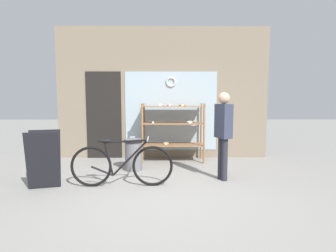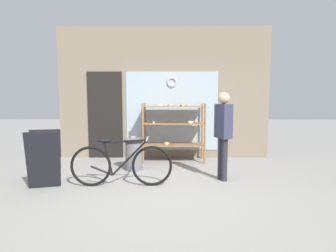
{
  "view_description": "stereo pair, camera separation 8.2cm",
  "coord_description": "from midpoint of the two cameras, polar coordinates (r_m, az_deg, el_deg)",
  "views": [
    {
      "loc": [
        0.09,
        -3.87,
        1.43
      ],
      "look_at": [
        0.12,
        1.06,
        0.93
      ],
      "focal_mm": 28.0,
      "sensor_mm": 36.0,
      "label": 1
    },
    {
      "loc": [
        0.17,
        -3.86,
        1.43
      ],
      "look_at": [
        0.12,
        1.06,
        0.93
      ],
      "focal_mm": 28.0,
      "sensor_mm": 36.0,
      "label": 2
    }
  ],
  "objects": [
    {
      "name": "storefront_facade",
      "position": [
        6.42,
        -1.92,
        6.76
      ],
      "size": [
        5.11,
        0.13,
        3.16
      ],
      "color": "gray",
      "rests_on": "ground_plane"
    },
    {
      "name": "display_case",
      "position": [
        6.05,
        0.68,
        0.07
      ],
      "size": [
        1.42,
        0.53,
        1.34
      ],
      "color": "#8E6642",
      "rests_on": "ground_plane"
    },
    {
      "name": "bicycle",
      "position": [
        4.43,
        -10.6,
        -8.3
      ],
      "size": [
        1.68,
        0.46,
        0.8
      ],
      "rotation": [
        0.0,
        0.0,
        0.03
      ],
      "color": "black",
      "rests_on": "ground_plane"
    },
    {
      "name": "trash_bin",
      "position": [
        5.38,
        -7.94,
        -5.93
      ],
      "size": [
        0.37,
        0.37,
        0.63
      ],
      "color": "slate",
      "rests_on": "ground_plane"
    },
    {
      "name": "pedestrian",
      "position": [
        4.71,
        11.46,
        -0.7
      ],
      "size": [
        0.29,
        0.36,
        1.56
      ],
      "rotation": [
        0.0,
        0.0,
        1.95
      ],
      "color": "#282833",
      "rests_on": "ground_plane"
    },
    {
      "name": "sandwich_board",
      "position": [
        4.71,
        -25.9,
        -6.58
      ],
      "size": [
        0.56,
        0.49,
        0.93
      ],
      "rotation": [
        0.0,
        0.0,
        0.26
      ],
      "color": "black",
      "rests_on": "ground_plane"
    },
    {
      "name": "ground_plane",
      "position": [
        4.12,
        -2.21,
        -14.54
      ],
      "size": [
        30.0,
        30.0,
        0.0
      ],
      "primitive_type": "plane",
      "color": "gray"
    }
  ]
}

